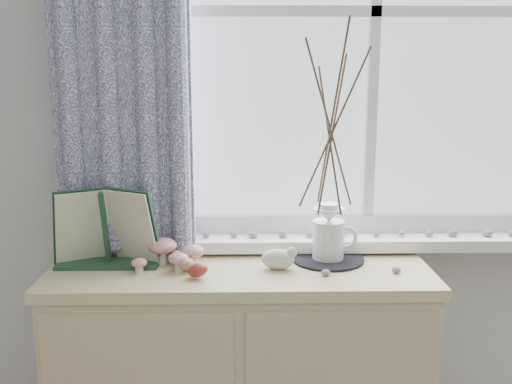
% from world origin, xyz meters
% --- Properties ---
extents(botanical_book, '(0.37, 0.13, 0.26)m').
position_xyz_m(botanical_book, '(-0.57, 1.73, 0.98)').
color(botanical_book, '#1E3E2B').
rests_on(botanical_book, sideboard).
extents(toadstool_cluster, '(0.22, 0.15, 0.09)m').
position_xyz_m(toadstool_cluster, '(-0.37, 1.75, 0.90)').
color(toadstool_cluster, silver).
rests_on(toadstool_cluster, sideboard).
extents(wooden_eggs, '(0.13, 0.17, 0.06)m').
position_xyz_m(wooden_eggs, '(-0.32, 1.71, 0.88)').
color(wooden_eggs, tan).
rests_on(wooden_eggs, sideboard).
extents(songbird_figurine, '(0.15, 0.08, 0.07)m').
position_xyz_m(songbird_figurine, '(-0.03, 1.72, 0.89)').
color(songbird_figurine, beige).
rests_on(songbird_figurine, sideboard).
extents(crocheted_doily, '(0.24, 0.24, 0.01)m').
position_xyz_m(crocheted_doily, '(0.14, 1.80, 0.85)').
color(crocheted_doily, black).
rests_on(crocheted_doily, sideboard).
extents(twig_pitcher, '(0.30, 0.30, 0.77)m').
position_xyz_m(twig_pitcher, '(0.14, 1.80, 1.29)').
color(twig_pitcher, white).
rests_on(twig_pitcher, crocheted_doily).
extents(sideboard_pebbles, '(0.33, 0.23, 0.02)m').
position_xyz_m(sideboard_pebbles, '(0.15, 1.75, 0.86)').
color(sideboard_pebbles, gray).
rests_on(sideboard_pebbles, sideboard).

